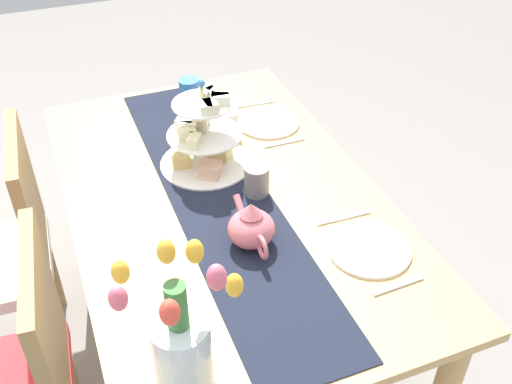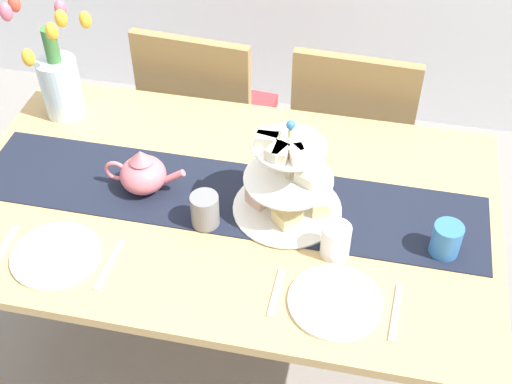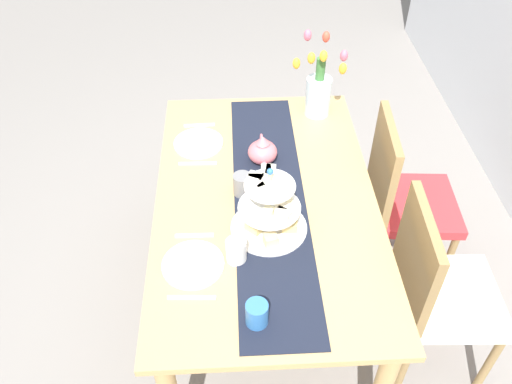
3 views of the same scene
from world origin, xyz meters
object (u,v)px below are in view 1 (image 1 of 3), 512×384
(tulip_vase, at_px, (181,343))
(mug_white_text, at_px, (228,123))
(mug_orange, at_px, (189,91))
(mug_grey, at_px, (257,180))
(fork_left, at_px, (398,285))
(knife_left, at_px, (344,218))
(knife_right, at_px, (254,104))
(fork_right, at_px, (284,143))
(teapot, at_px, (251,227))
(dining_table, at_px, (225,222))
(dinner_plate_right, at_px, (268,122))
(dinner_plate_left, at_px, (369,249))
(chair_right, at_px, (5,249))
(chair_left, at_px, (16,381))
(tiered_cake_stand, at_px, (204,137))

(tulip_vase, distance_m, mug_white_text, 1.02)
(mug_orange, bearing_deg, mug_grey, -177.53)
(fork_left, xyz_separation_m, knife_left, (0.29, 0.00, 0.00))
(knife_left, distance_m, knife_right, 0.72)
(fork_left, height_order, knife_left, same)
(fork_left, distance_m, fork_right, 0.72)
(teapot, relative_size, mug_orange, 2.51)
(tulip_vase, distance_m, knife_left, 0.70)
(dining_table, height_order, mug_white_text, mug_white_text)
(teapot, distance_m, dinner_plate_right, 0.65)
(dinner_plate_left, relative_size, knife_left, 1.35)
(knife_right, bearing_deg, dinner_plate_left, 180.00)
(fork_left, relative_size, fork_right, 1.00)
(teapot, height_order, fork_right, teapot)
(knife_right, relative_size, mug_white_text, 1.79)
(tulip_vase, distance_m, fork_right, 1.00)
(chair_right, distance_m, fork_left, 1.31)
(knife_left, xyz_separation_m, fork_right, (0.43, 0.00, 0.00))
(fork_left, bearing_deg, dining_table, 28.91)
(chair_right, height_order, knife_right, chair_right)
(dinner_plate_left, bearing_deg, teapot, 63.88)
(dining_table, distance_m, dinner_plate_left, 0.49)
(chair_left, relative_size, fork_left, 6.07)
(tiered_cake_stand, bearing_deg, tulip_vase, 159.34)
(chair_right, xyz_separation_m, knife_left, (-0.54, -0.98, 0.26))
(dining_table, height_order, knife_right, knife_right)
(tulip_vase, bearing_deg, dining_table, -25.97)
(tiered_cake_stand, height_order, knife_right, tiered_cake_stand)
(dining_table, bearing_deg, teapot, 180.00)
(fork_right, bearing_deg, tiered_cake_stand, 95.07)
(chair_right, distance_m, fork_right, 1.02)
(dinner_plate_left, bearing_deg, tulip_vase, 110.92)
(dining_table, distance_m, mug_white_text, 0.38)
(knife_right, bearing_deg, tulip_vase, 151.83)
(tulip_vase, distance_m, knife_right, 1.25)
(tulip_vase, xyz_separation_m, fork_left, (0.08, -0.58, -0.13))
(mug_white_text, bearing_deg, teapot, 166.86)
(teapot, bearing_deg, dining_table, 0.00)
(tiered_cake_stand, xyz_separation_m, fork_right, (0.03, -0.29, -0.10))
(chair_right, height_order, tulip_vase, tulip_vase)
(fork_left, bearing_deg, teapot, 45.30)
(tiered_cake_stand, distance_m, fork_right, 0.31)
(fork_left, xyz_separation_m, dinner_plate_right, (0.87, 0.00, 0.00))
(knife_left, bearing_deg, chair_right, 61.09)
(knife_left, bearing_deg, fork_right, 0.00)
(chair_left, relative_size, dinner_plate_right, 3.96)
(dining_table, distance_m, tiered_cake_stand, 0.28)
(chair_left, xyz_separation_m, tiered_cake_stand, (0.43, -0.68, 0.36))
(chair_left, relative_size, mug_white_text, 9.58)
(tiered_cake_stand, xyz_separation_m, dinner_plate_left, (-0.55, -0.29, -0.10))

